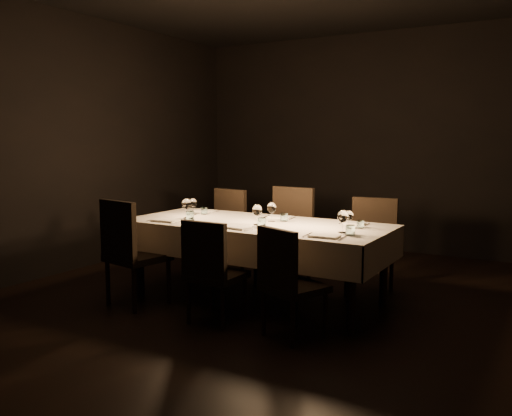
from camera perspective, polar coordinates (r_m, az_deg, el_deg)
The scene contains 14 objects.
room at distance 5.08m, azimuth 0.00°, elevation 6.71°, with size 5.01×6.01×3.01m.
dining_table at distance 5.16m, azimuth 0.00°, elevation -2.35°, with size 2.52×1.12×0.76m.
chair_near_left at distance 5.14m, azimuth -13.15°, elevation -4.16°, with size 0.55×0.55×1.00m.
place_setting_near_left at distance 5.36m, azimuth -7.88°, elevation -0.39°, with size 0.37×0.42×0.20m.
chair_near_center at distance 4.55m, azimuth -4.75°, elevation -6.19°, with size 0.43×0.43×0.89m.
place_setting_near_center at distance 4.90m, azimuth -0.38°, elevation -1.09°, with size 0.35×0.41×0.19m.
chair_near_right at distance 4.21m, azimuth 3.25°, elevation -7.31°, with size 0.55×0.55×0.88m.
place_setting_near_right at distance 4.54m, azimuth 8.75°, elevation -1.83°, with size 0.36×0.42×0.20m.
chair_far_left at distance 6.26m, azimuth -3.44°, elevation -2.06°, with size 0.53×0.53×0.97m.
place_setting_far_left at distance 5.77m, azimuth -6.01°, elevation 0.07°, with size 0.31×0.40×0.17m.
chair_far_center at distance 5.83m, azimuth 3.28°, elevation -2.48°, with size 0.52×0.52×1.03m.
place_setting_far_center at distance 5.27m, azimuth 2.22°, elevation -0.52°, with size 0.35×0.41×0.19m.
chair_far_right at distance 5.60m, azimuth 12.10°, elevation -3.41°, with size 0.51×0.51×0.96m.
place_setting_far_right at distance 4.95m, azimuth 10.20°, elevation -1.25°, with size 0.29×0.39×0.16m.
Camera 1 is at (2.57, -4.38, 1.56)m, focal length 38.00 mm.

